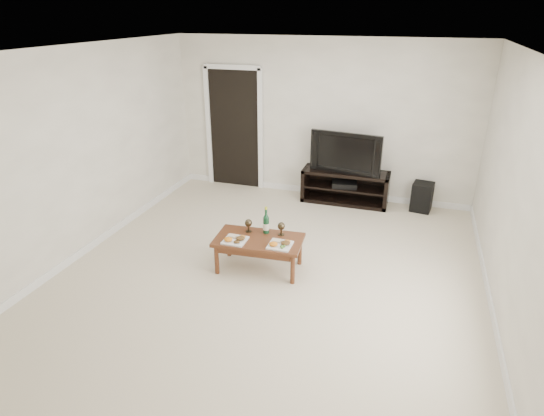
{
  "coord_description": "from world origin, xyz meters",
  "views": [
    {
      "loc": [
        1.48,
        -4.57,
        2.97
      ],
      "look_at": [
        -0.1,
        0.37,
        0.7
      ],
      "focal_mm": 30.0,
      "sensor_mm": 36.0,
      "label": 1
    }
  ],
  "objects_px": {
    "coffee_table": "(259,254)",
    "subwoofer": "(422,197)",
    "media_console": "(345,187)",
    "television": "(347,151)"
  },
  "relations": [
    {
      "from": "coffee_table",
      "to": "subwoofer",
      "type": "bearing_deg",
      "value": 52.87
    },
    {
      "from": "subwoofer",
      "to": "coffee_table",
      "type": "distance_m",
      "value": 3.12
    },
    {
      "from": "media_console",
      "to": "television",
      "type": "height_order",
      "value": "television"
    },
    {
      "from": "media_console",
      "to": "subwoofer",
      "type": "distance_m",
      "value": 1.23
    },
    {
      "from": "subwoofer",
      "to": "coffee_table",
      "type": "xyz_separation_m",
      "value": [
        -1.89,
        -2.49,
        -0.02
      ]
    },
    {
      "from": "coffee_table",
      "to": "television",
      "type": "bearing_deg",
      "value": 74.95
    },
    {
      "from": "television",
      "to": "coffee_table",
      "type": "distance_m",
      "value": 2.62
    },
    {
      "from": "television",
      "to": "subwoofer",
      "type": "distance_m",
      "value": 1.39
    },
    {
      "from": "media_console",
      "to": "television",
      "type": "bearing_deg",
      "value": 0.0
    },
    {
      "from": "television",
      "to": "subwoofer",
      "type": "bearing_deg",
      "value": 9.7
    }
  ]
}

